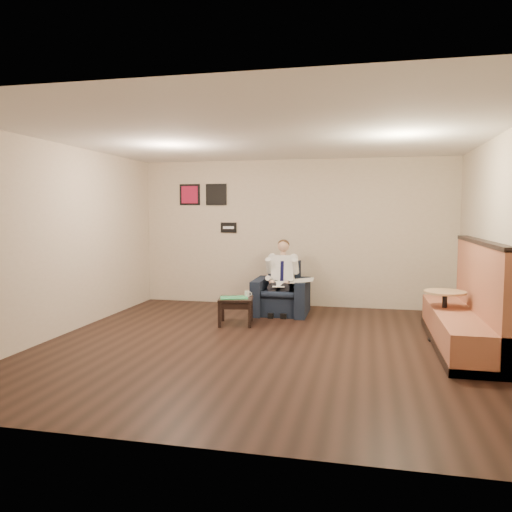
% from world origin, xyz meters
% --- Properties ---
extents(ground, '(6.00, 6.00, 0.00)m').
position_xyz_m(ground, '(0.00, 0.00, 0.00)').
color(ground, black).
rests_on(ground, ground).
extents(wall_back, '(6.00, 0.02, 2.80)m').
position_xyz_m(wall_back, '(0.00, 3.00, 1.40)').
color(wall_back, beige).
rests_on(wall_back, ground).
extents(wall_front, '(6.00, 0.02, 2.80)m').
position_xyz_m(wall_front, '(0.00, -3.00, 1.40)').
color(wall_front, beige).
rests_on(wall_front, ground).
extents(wall_left, '(0.02, 6.00, 2.80)m').
position_xyz_m(wall_left, '(-3.00, 0.00, 1.40)').
color(wall_left, beige).
rests_on(wall_left, ground).
extents(wall_right, '(0.02, 6.00, 2.80)m').
position_xyz_m(wall_right, '(3.00, 0.00, 1.40)').
color(wall_right, beige).
rests_on(wall_right, ground).
extents(ceiling, '(6.00, 6.00, 0.02)m').
position_xyz_m(ceiling, '(0.00, 0.00, 2.80)').
color(ceiling, white).
rests_on(ceiling, wall_back).
extents(seating_sign, '(0.32, 0.02, 0.20)m').
position_xyz_m(seating_sign, '(-1.30, 2.98, 1.50)').
color(seating_sign, black).
rests_on(seating_sign, wall_back).
extents(art_print_left, '(0.42, 0.03, 0.42)m').
position_xyz_m(art_print_left, '(-2.10, 2.98, 2.15)').
color(art_print_left, '#B0153C').
rests_on(art_print_left, wall_back).
extents(art_print_right, '(0.42, 0.03, 0.42)m').
position_xyz_m(art_print_right, '(-1.55, 2.98, 2.15)').
color(art_print_right, black).
rests_on(art_print_right, wall_back).
extents(armchair, '(0.95, 0.95, 0.92)m').
position_xyz_m(armchair, '(-0.10, 2.15, 0.46)').
color(armchair, black).
rests_on(armchair, ground).
extents(seated_man, '(0.60, 0.90, 1.25)m').
position_xyz_m(seated_man, '(-0.10, 2.03, 0.63)').
color(seated_man, white).
rests_on(seated_man, armchair).
extents(lap_papers, '(0.23, 0.31, 0.01)m').
position_xyz_m(lap_papers, '(-0.10, 1.93, 0.56)').
color(lap_papers, white).
rests_on(lap_papers, seated_man).
extents(newspaper, '(0.43, 0.52, 0.01)m').
position_xyz_m(newspaper, '(0.28, 2.05, 0.62)').
color(newspaper, silver).
rests_on(newspaper, armchair).
extents(side_table, '(0.62, 0.62, 0.44)m').
position_xyz_m(side_table, '(-0.67, 1.15, 0.22)').
color(side_table, black).
rests_on(side_table, ground).
extents(green_folder, '(0.51, 0.43, 0.01)m').
position_xyz_m(green_folder, '(-0.70, 1.13, 0.44)').
color(green_folder, '#21A85F').
rests_on(green_folder, side_table).
extents(coffee_mug, '(0.09, 0.09, 0.09)m').
position_xyz_m(coffee_mug, '(-0.52, 1.30, 0.48)').
color(coffee_mug, white).
rests_on(coffee_mug, side_table).
extents(smartphone, '(0.14, 0.07, 0.01)m').
position_xyz_m(smartphone, '(-0.65, 1.31, 0.44)').
color(smartphone, black).
rests_on(smartphone, side_table).
extents(banquette, '(0.66, 2.76, 1.41)m').
position_xyz_m(banquette, '(2.59, 0.51, 0.71)').
color(banquette, '#A85D41').
rests_on(banquette, ground).
extents(cafe_table, '(0.75, 0.75, 0.71)m').
position_xyz_m(cafe_table, '(2.44, 0.77, 0.36)').
color(cafe_table, tan).
rests_on(cafe_table, ground).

